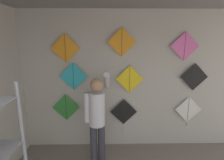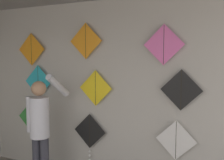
# 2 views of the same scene
# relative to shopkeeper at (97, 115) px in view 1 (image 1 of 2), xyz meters

# --- Properties ---
(back_panel) EXTENTS (5.02, 0.06, 2.80)m
(back_panel) POSITION_rel_shopkeeper_xyz_m (0.60, 0.64, 0.43)
(back_panel) COLOR #BCB7AD
(back_panel) RESTS_ON ground
(shopkeeper) EXTENTS (0.43, 0.61, 1.72)m
(shopkeeper) POSITION_rel_shopkeeper_xyz_m (0.00, 0.00, 0.00)
(shopkeeper) COLOR #383842
(shopkeeper) RESTS_ON ground
(kite_0) EXTENTS (0.55, 0.01, 0.55)m
(kite_0) POSITION_rel_shopkeeper_xyz_m (-0.67, 0.55, -0.08)
(kite_0) COLOR #338C38
(kite_1) EXTENTS (0.55, 0.04, 0.76)m
(kite_1) POSITION_rel_shopkeeper_xyz_m (0.51, 0.55, -0.22)
(kite_1) COLOR black
(kite_2) EXTENTS (0.55, 0.04, 0.69)m
(kite_2) POSITION_rel_shopkeeper_xyz_m (1.85, 0.55, -0.17)
(kite_2) COLOR white
(kite_3) EXTENTS (0.55, 0.01, 0.55)m
(kite_3) POSITION_rel_shopkeeper_xyz_m (-0.49, 0.55, 0.57)
(kite_3) COLOR #28B2C6
(kite_4) EXTENTS (0.55, 0.01, 0.55)m
(kite_4) POSITION_rel_shopkeeper_xyz_m (0.62, 0.55, 0.51)
(kite_4) COLOR yellow
(kite_5) EXTENTS (0.55, 0.01, 0.55)m
(kite_5) POSITION_rel_shopkeeper_xyz_m (1.90, 0.55, 0.55)
(kite_5) COLOR black
(kite_6) EXTENTS (0.55, 0.01, 0.55)m
(kite_6) POSITION_rel_shopkeeper_xyz_m (-0.62, 0.55, 1.11)
(kite_6) COLOR orange
(kite_7) EXTENTS (0.55, 0.01, 0.55)m
(kite_7) POSITION_rel_shopkeeper_xyz_m (0.45, 0.55, 1.23)
(kite_7) COLOR orange
(kite_8) EXTENTS (0.55, 0.01, 0.55)m
(kite_8) POSITION_rel_shopkeeper_xyz_m (1.66, 0.55, 1.15)
(kite_8) COLOR pink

